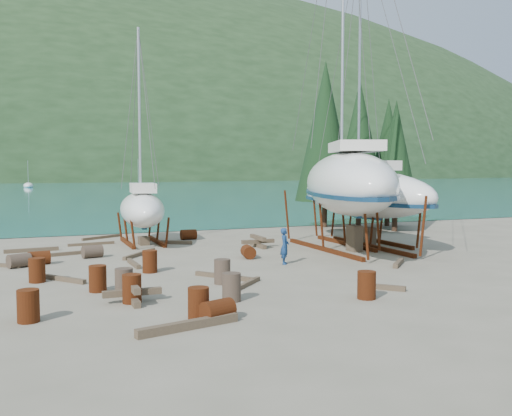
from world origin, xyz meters
name	(u,v)px	position (x,y,z in m)	size (l,w,h in m)	color
ground	(251,271)	(0.00, 0.00, 0.00)	(600.00, 600.00, 0.00)	#696453
bay_water	(43,176)	(0.00, 315.00, 0.01)	(700.00, 700.00, 0.00)	teal
far_hill	(43,176)	(0.00, 320.00, 0.00)	(800.00, 360.00, 110.00)	#1D3219
far_house_right	(139,171)	(30.00, 190.00, 2.92)	(6.60, 5.60, 5.60)	beige
cypress_near_right	(359,143)	(12.50, 12.00, 5.79)	(3.60, 3.60, 10.00)	black
cypress_mid_right	(396,156)	(14.00, 10.00, 4.92)	(3.06, 3.06, 8.50)	black
cypress_back_left	(325,131)	(11.00, 14.00, 6.66)	(4.14, 4.14, 11.50)	black
cypress_far_right	(388,153)	(15.50, 13.00, 5.21)	(3.24, 3.24, 9.00)	black
moored_boat_mid	(138,189)	(10.00, 80.00, 0.39)	(2.00, 5.00, 6.05)	white
moored_boat_far	(28,186)	(-8.00, 110.00, 0.39)	(2.00, 5.00, 6.05)	white
large_sailboat_near	(348,183)	(6.71, 3.78, 3.39)	(8.50, 13.88, 21.05)	white
large_sailboat_far	(363,193)	(8.55, 5.25, 2.77)	(3.87, 10.91, 16.96)	white
small_sailboat_shore	(142,209)	(-2.52, 9.78, 1.92)	(3.00, 7.47, 11.64)	white
worker	(285,246)	(1.92, 0.97, 0.78)	(0.57, 0.37, 1.56)	navy
drum_0	(28,306)	(-8.31, -4.85, 0.44)	(0.58, 0.58, 0.88)	#5E2810
drum_2	(39,258)	(-7.86, 4.78, 0.29)	(0.58, 0.58, 0.88)	#5E2810
drum_3	(199,303)	(-4.01, -6.27, 0.44)	(0.58, 0.58, 0.88)	#5E2810
drum_4	(188,235)	(0.32, 10.73, 0.29)	(0.58, 0.58, 0.88)	#5E2810
drum_5	(232,287)	(-2.47, -4.61, 0.44)	(0.58, 0.58, 0.88)	#2D2823
drum_6	(248,252)	(1.05, 3.07, 0.29)	(0.58, 0.58, 0.88)	#5E2810
drum_7	(367,285)	(1.57, -5.91, 0.44)	(0.58, 0.58, 0.88)	#5E2810
drum_8	(37,270)	(-8.00, 0.77, 0.44)	(0.58, 0.58, 0.88)	#5E2810
drum_9	(92,251)	(-5.55, 5.86, 0.29)	(0.58, 0.58, 0.88)	#2D2823
drum_10	(98,279)	(-6.15, -1.66, 0.44)	(0.58, 0.58, 0.88)	#5E2810
drum_12	(218,310)	(-3.58, -6.63, 0.29)	(0.58, 0.58, 0.88)	#5E2810
drum_13	(132,289)	(-5.37, -3.68, 0.44)	(0.58, 0.58, 0.88)	#5E2810
drum_14	(150,261)	(-3.84, 1.18, 0.44)	(0.58, 0.58, 0.88)	#5E2810
drum_15	(19,261)	(-8.64, 4.31, 0.29)	(0.58, 0.58, 0.88)	#2D2823
drum_16	(124,282)	(-5.43, -2.55, 0.44)	(0.58, 0.58, 0.88)	#2D2823
drum_17	(222,272)	(-1.89, -1.98, 0.44)	(0.58, 0.58, 0.88)	#2D2823
timber_0	(91,244)	(-5.14, 10.33, 0.07)	(0.14, 2.45, 0.14)	brown
timber_1	(399,263)	(6.29, -1.07, 0.10)	(0.19, 1.84, 0.19)	brown
timber_2	(32,250)	(-8.13, 8.88, 0.09)	(0.19, 2.53, 0.19)	brown
timber_3	(243,286)	(-1.45, -2.92, 0.07)	(0.15, 2.84, 0.15)	brown
timber_4	(134,264)	(-4.16, 3.03, 0.09)	(0.17, 1.98, 0.17)	brown
timber_5	(225,276)	(-1.51, -1.11, 0.08)	(0.16, 2.63, 0.16)	brown
timber_6	(176,242)	(-0.84, 9.06, 0.10)	(0.19, 1.77, 0.19)	brown
timber_7	(382,287)	(2.83, -4.93, 0.09)	(0.17, 1.56, 0.17)	brown
timber_9	(102,237)	(-4.28, 13.05, 0.08)	(0.15, 2.70, 0.15)	brown
timber_10	(140,254)	(-3.42, 5.69, 0.08)	(0.16, 3.04, 0.16)	brown
timber_12	(62,279)	(-7.17, 0.68, 0.08)	(0.17, 2.38, 0.17)	brown
timber_16	(189,325)	(-4.52, -7.13, 0.11)	(0.23, 2.87, 0.23)	brown
timber_17	(71,253)	(-6.41, 7.11, 0.08)	(0.16, 2.14, 0.16)	brown
timber_pile_fore	(132,292)	(-5.34, -3.59, 0.30)	(1.80, 1.80, 0.60)	brown
timber_pile_aft	(258,241)	(2.84, 6.27, 0.30)	(1.80, 1.80, 0.60)	brown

